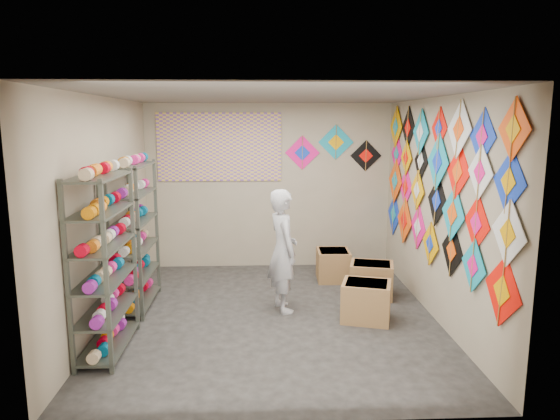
{
  "coord_description": "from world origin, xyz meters",
  "views": [
    {
      "loc": [
        -0.17,
        -5.92,
        2.41
      ],
      "look_at": [
        0.1,
        0.3,
        1.3
      ],
      "focal_mm": 32.0,
      "sensor_mm": 36.0,
      "label": 1
    }
  ],
  "objects_px": {
    "shelf_rack_back": "(135,236)",
    "shopkeeper": "(283,250)",
    "carton_b": "(371,280)",
    "carton_c": "(333,265)",
    "shelf_rack_front": "(104,264)",
    "carton_a": "(366,301)"
  },
  "relations": [
    {
      "from": "carton_b",
      "to": "carton_c",
      "type": "height_order",
      "value": "carton_b"
    },
    {
      "from": "shelf_rack_back",
      "to": "shopkeeper",
      "type": "relative_size",
      "value": 1.2
    },
    {
      "from": "shopkeeper",
      "to": "carton_a",
      "type": "height_order",
      "value": "shopkeeper"
    },
    {
      "from": "carton_b",
      "to": "carton_c",
      "type": "xyz_separation_m",
      "value": [
        -0.42,
        0.75,
        -0.0
      ]
    },
    {
      "from": "shelf_rack_front",
      "to": "shopkeeper",
      "type": "relative_size",
      "value": 1.2
    },
    {
      "from": "shelf_rack_front",
      "to": "shopkeeper",
      "type": "distance_m",
      "value": 2.2
    },
    {
      "from": "shopkeeper",
      "to": "carton_c",
      "type": "distance_m",
      "value": 1.56
    },
    {
      "from": "shopkeeper",
      "to": "carton_b",
      "type": "bearing_deg",
      "value": -86.56
    },
    {
      "from": "shelf_rack_front",
      "to": "carton_a",
      "type": "height_order",
      "value": "shelf_rack_front"
    },
    {
      "from": "shelf_rack_back",
      "to": "carton_b",
      "type": "relative_size",
      "value": 3.27
    },
    {
      "from": "carton_b",
      "to": "shopkeeper",
      "type": "bearing_deg",
      "value": -146.63
    },
    {
      "from": "shelf_rack_front",
      "to": "carton_b",
      "type": "height_order",
      "value": "shelf_rack_front"
    },
    {
      "from": "shelf_rack_back",
      "to": "shopkeeper",
      "type": "height_order",
      "value": "shelf_rack_back"
    },
    {
      "from": "carton_c",
      "to": "shelf_rack_front",
      "type": "bearing_deg",
      "value": -138.54
    },
    {
      "from": "shelf_rack_back",
      "to": "carton_c",
      "type": "bearing_deg",
      "value": 19.56
    },
    {
      "from": "shelf_rack_back",
      "to": "carton_a",
      "type": "height_order",
      "value": "shelf_rack_back"
    },
    {
      "from": "shelf_rack_back",
      "to": "carton_c",
      "type": "relative_size",
      "value": 3.56
    },
    {
      "from": "shopkeeper",
      "to": "shelf_rack_back",
      "type": "bearing_deg",
      "value": 67.38
    },
    {
      "from": "shelf_rack_front",
      "to": "carton_c",
      "type": "distance_m",
      "value": 3.64
    },
    {
      "from": "shelf_rack_front",
      "to": "carton_a",
      "type": "bearing_deg",
      "value": 13.24
    },
    {
      "from": "carton_b",
      "to": "shelf_rack_front",
      "type": "bearing_deg",
      "value": -140.43
    },
    {
      "from": "shelf_rack_front",
      "to": "carton_a",
      "type": "distance_m",
      "value": 3.08
    }
  ]
}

